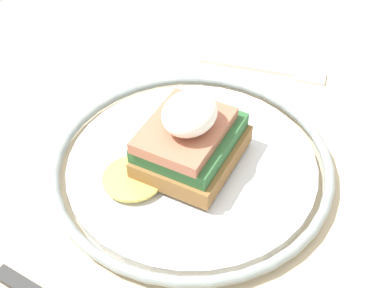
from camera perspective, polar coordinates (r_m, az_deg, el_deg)
dining_table at (r=0.62m, az=-2.62°, el=-10.52°), size 0.93×0.72×0.73m
plate at (r=0.51m, az=0.00°, el=-2.17°), size 0.27×0.27×0.02m
sandwich at (r=0.49m, az=-0.36°, el=0.63°), size 0.13×0.11×0.08m
fork at (r=0.64m, az=8.24°, el=7.81°), size 0.05×0.15×0.00m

